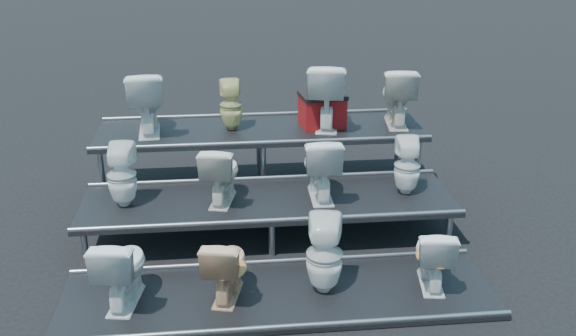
{
  "coord_description": "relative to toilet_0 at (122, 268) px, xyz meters",
  "views": [
    {
      "loc": [
        -0.45,
        -6.59,
        3.57
      ],
      "look_at": [
        0.24,
        0.1,
        0.79
      ],
      "focal_mm": 40.0,
      "sensor_mm": 36.0,
      "label": 1
    }
  ],
  "objects": [
    {
      "name": "tier_front",
      "position": [
        1.47,
        0.0,
        -0.39
      ],
      "size": [
        4.2,
        1.2,
        0.06
      ],
      "primitive_type": "cube",
      "color": "black",
      "rests_on": "ground"
    },
    {
      "name": "toilet_4",
      "position": [
        -0.14,
        1.3,
        0.4
      ],
      "size": [
        0.35,
        0.35,
        0.71
      ],
      "primitive_type": "imported",
      "rotation": [
        0.0,
        0.0,
        3.06
      ],
      "color": "white",
      "rests_on": "tier_mid"
    },
    {
      "name": "toilet_0",
      "position": [
        0.0,
        0.0,
        0.0
      ],
      "size": [
        0.51,
        0.76,
        0.72
      ],
      "primitive_type": "imported",
      "rotation": [
        0.0,
        0.0,
        2.98
      ],
      "color": "white",
      "rests_on": "tier_front"
    },
    {
      "name": "tier_back",
      "position": [
        1.47,
        2.6,
        0.01
      ],
      "size": [
        4.2,
        1.2,
        0.86
      ],
      "primitive_type": "cube",
      "color": "black",
      "rests_on": "ground"
    },
    {
      "name": "toilet_10",
      "position": [
        2.33,
        2.6,
        0.87
      ],
      "size": [
        0.64,
        0.92,
        0.86
      ],
      "primitive_type": "imported",
      "rotation": [
        0.0,
        0.0,
        2.94
      ],
      "color": "white",
      "rests_on": "tier_back"
    },
    {
      "name": "toilet_5",
      "position": [
        0.94,
        1.3,
        0.38
      ],
      "size": [
        0.52,
        0.73,
        0.68
      ],
      "primitive_type": "imported",
      "rotation": [
        0.0,
        0.0,
        2.92
      ],
      "color": "silver",
      "rests_on": "tier_mid"
    },
    {
      "name": "toilet_11",
      "position": [
        3.26,
        2.6,
        0.83
      ],
      "size": [
        0.52,
        0.81,
        0.78
      ],
      "primitive_type": "imported",
      "rotation": [
        0.0,
        0.0,
        3.02
      ],
      "color": "silver",
      "rests_on": "tier_back"
    },
    {
      "name": "ground",
      "position": [
        1.47,
        1.3,
        -0.42
      ],
      "size": [
        80.0,
        80.0,
        0.0
      ],
      "primitive_type": "plane",
      "color": "black",
      "rests_on": "ground"
    },
    {
      "name": "toilet_6",
      "position": [
        2.06,
        1.3,
        0.41
      ],
      "size": [
        0.43,
        0.74,
        0.74
      ],
      "primitive_type": "imported",
      "rotation": [
        0.0,
        0.0,
        3.13
      ],
      "color": "white",
      "rests_on": "tier_mid"
    },
    {
      "name": "toilet_1",
      "position": [
        0.97,
        0.0,
        -0.03
      ],
      "size": [
        0.51,
        0.71,
        0.65
      ],
      "primitive_type": "imported",
      "rotation": [
        0.0,
        0.0,
        2.9
      ],
      "color": "#DFAA7F",
      "rests_on": "tier_front"
    },
    {
      "name": "red_crate",
      "position": [
        2.27,
        2.61,
        0.63
      ],
      "size": [
        0.6,
        0.5,
        0.39
      ],
      "primitive_type": "cube",
      "rotation": [
        0.0,
        0.0,
        0.14
      ],
      "color": "maroon",
      "rests_on": "tier_back"
    },
    {
      "name": "toilet_9",
      "position": [
        1.09,
        2.6,
        0.76
      ],
      "size": [
        0.31,
        0.31,
        0.65
      ],
      "primitive_type": "imported",
      "rotation": [
        0.0,
        0.0,
        3.2
      ],
      "color": "#D1CA82",
      "rests_on": "tier_back"
    },
    {
      "name": "toilet_2",
      "position": [
        1.91,
        0.0,
        0.03
      ],
      "size": [
        0.41,
        0.41,
        0.79
      ],
      "primitive_type": "imported",
      "rotation": [
        0.0,
        0.0,
        2.98
      ],
      "color": "white",
      "rests_on": "tier_front"
    },
    {
      "name": "toilet_3",
      "position": [
        2.98,
        0.0,
        -0.04
      ],
      "size": [
        0.46,
        0.69,
        0.65
      ],
      "primitive_type": "imported",
      "rotation": [
        0.0,
        0.0,
        2.99
      ],
      "color": "white",
      "rests_on": "tier_front"
    },
    {
      "name": "tier_mid",
      "position": [
        1.47,
        1.3,
        -0.19
      ],
      "size": [
        4.2,
        1.2,
        0.46
      ],
      "primitive_type": "cube",
      "color": "black",
      "rests_on": "ground"
    },
    {
      "name": "toilet_8",
      "position": [
        0.03,
        2.6,
        0.84
      ],
      "size": [
        0.51,
        0.82,
        0.81
      ],
      "primitive_type": "imported",
      "rotation": [
        0.0,
        0.0,
        3.22
      ],
      "color": "white",
      "rests_on": "tier_back"
    },
    {
      "name": "toilet_7",
      "position": [
        3.06,
        1.3,
        0.37
      ],
      "size": [
        0.34,
        0.34,
        0.67
      ],
      "primitive_type": "imported",
      "rotation": [
        0.0,
        0.0,
        3.01
      ],
      "color": "white",
      "rests_on": "tier_mid"
    }
  ]
}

